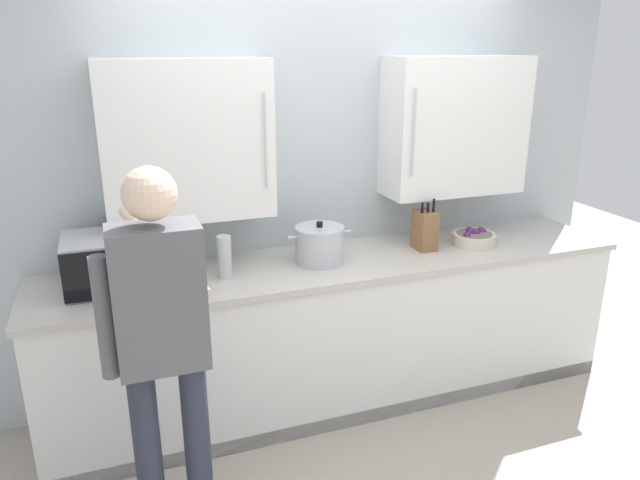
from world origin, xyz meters
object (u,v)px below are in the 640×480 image
object	(u,v)px
knife_block	(425,230)
stock_pot	(320,244)
thermos_flask	(225,257)
person_figure	(161,337)
fruit_bowl	(474,238)
microwave_oven	(110,262)

from	to	relation	value
knife_block	stock_pot	bearing A→B (deg)	179.73
thermos_flask	person_figure	bearing A→B (deg)	-117.58
fruit_bowl	microwave_oven	bearing A→B (deg)	178.06
microwave_oven	thermos_flask	distance (m)	0.58
microwave_oven	knife_block	world-z (taller)	knife_block
microwave_oven	knife_block	bearing A→B (deg)	-1.34
microwave_oven	thermos_flask	world-z (taller)	microwave_oven
thermos_flask	fruit_bowl	bearing A→B (deg)	0.52
fruit_bowl	person_figure	world-z (taller)	person_figure
microwave_oven	knife_block	distance (m)	1.80
microwave_oven	knife_block	xyz separation A→B (m)	(1.80, -0.04, -0.01)
microwave_oven	stock_pot	xyz separation A→B (m)	(1.12, -0.04, -0.03)
microwave_oven	thermos_flask	size ratio (longest dim) A/B	2.09
stock_pot	thermos_flask	bearing A→B (deg)	-175.08
microwave_oven	stock_pot	bearing A→B (deg)	-1.99
stock_pot	person_figure	world-z (taller)	person_figure
microwave_oven	fruit_bowl	bearing A→B (deg)	-1.94
microwave_oven	fruit_bowl	distance (m)	2.14
knife_block	fruit_bowl	bearing A→B (deg)	-5.17
knife_block	person_figure	distance (m)	1.83
stock_pot	thermos_flask	xyz separation A→B (m)	(-0.55, -0.05, 0.01)
person_figure	knife_block	bearing A→B (deg)	26.83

